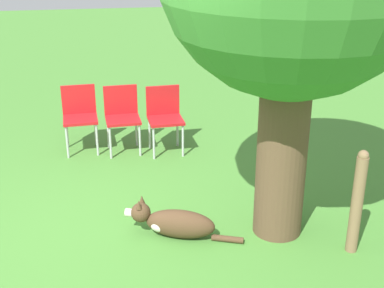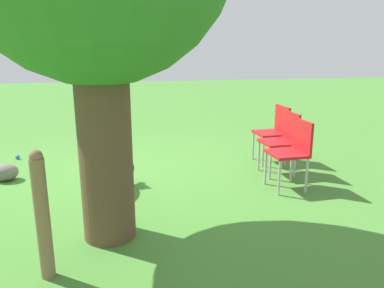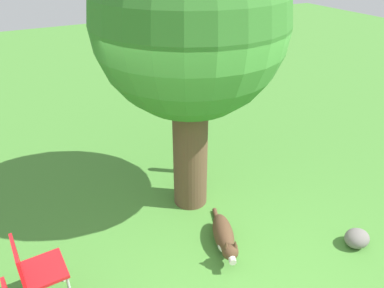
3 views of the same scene
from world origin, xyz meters
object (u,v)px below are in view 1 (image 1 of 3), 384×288
at_px(dog, 173,222).
at_px(red_chair_0, 80,113).
at_px(red_chair_2, 165,114).
at_px(fence_post, 357,202).
at_px(red_chair_1, 122,114).

bearing_deg(dog, red_chair_0, -47.78).
xyz_separation_m(dog, red_chair_2, (-2.13, 0.17, 0.36)).
height_order(fence_post, red_chair_1, fence_post).
bearing_deg(dog, red_chair_1, -59.72).
bearing_deg(red_chair_2, fence_post, 25.09).
bearing_deg(red_chair_0, fence_post, 38.11).
bearing_deg(fence_post, red_chair_1, -144.23).
bearing_deg(red_chair_1, fence_post, 32.37).
height_order(red_chair_1, red_chair_2, same).
relative_size(dog, red_chair_0, 1.29).
distance_m(dog, red_chair_0, 2.55).
bearing_deg(dog, fence_post, -177.07).
distance_m(dog, red_chair_2, 2.17).
distance_m(red_chair_0, red_chair_1, 0.56).
xyz_separation_m(fence_post, red_chair_2, (-2.64, -1.43, -0.00)).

